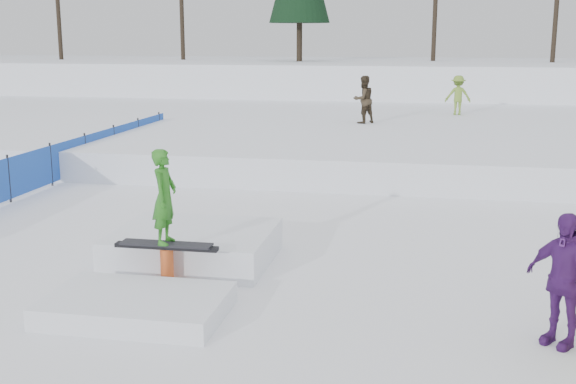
% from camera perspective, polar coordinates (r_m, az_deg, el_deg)
% --- Properties ---
extents(ground, '(120.00, 120.00, 0.00)m').
position_cam_1_polar(ground, '(10.95, -4.60, -7.72)').
color(ground, white).
extents(snow_berm, '(60.00, 14.00, 2.40)m').
position_cam_1_polar(snow_berm, '(40.08, 6.98, 8.53)').
color(snow_berm, white).
rests_on(snow_berm, ground).
extents(snow_midrise, '(50.00, 18.00, 0.80)m').
position_cam_1_polar(snow_midrise, '(26.27, 4.74, 4.91)').
color(snow_midrise, white).
rests_on(snow_midrise, ground).
extents(safety_fence, '(0.05, 16.00, 1.10)m').
position_cam_1_polar(safety_fence, '(19.21, -18.22, 2.09)').
color(safety_fence, '#1D4AAF').
rests_on(safety_fence, ground).
extents(walker_olive, '(0.99, 0.98, 1.62)m').
position_cam_1_polar(walker_olive, '(24.88, 5.99, 7.28)').
color(walker_olive, '#32281B').
rests_on(walker_olive, snow_midrise).
extents(walker_ygreen, '(1.00, 0.63, 1.48)m').
position_cam_1_polar(walker_ygreen, '(28.14, 13.28, 7.45)').
color(walker_ygreen, olive).
rests_on(walker_ygreen, snow_midrise).
extents(spectator_purple, '(1.01, 0.95, 1.68)m').
position_cam_1_polar(spectator_purple, '(9.41, 20.91, -6.49)').
color(spectator_purple, '#4C1C6A').
rests_on(spectator_purple, ground).
extents(jib_rail_feature, '(2.60, 4.40, 2.11)m').
position_cam_1_polar(jib_rail_feature, '(11.62, -8.54, -5.04)').
color(jib_rail_feature, white).
rests_on(jib_rail_feature, ground).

